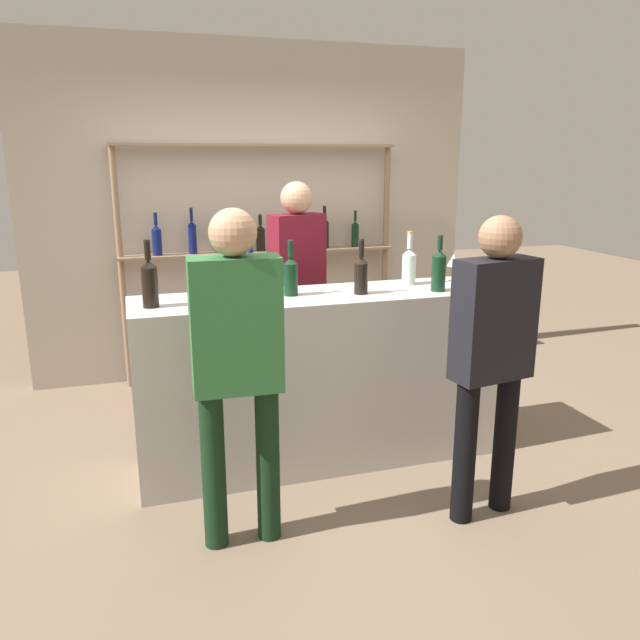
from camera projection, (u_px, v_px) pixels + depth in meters
name	position (u px, v px, depth m)	size (l,w,h in m)	color
ground_plane	(320.00, 457.00, 4.00)	(16.00, 16.00, 0.00)	#7A6651
bar_counter	(320.00, 378.00, 3.87)	(2.23, 0.57, 1.07)	#B7B2AD
back_wall	(256.00, 213.00, 5.39)	(3.83, 0.12, 2.80)	#B2A899
back_shelf	(260.00, 227.00, 5.25)	(2.34, 0.18, 1.97)	#897056
counter_bottle_0	(439.00, 269.00, 3.79)	(0.09, 0.09, 0.34)	black
counter_bottle_1	(361.00, 274.00, 3.71)	(0.08, 0.08, 0.33)	black
counter_bottle_2	(251.00, 274.00, 3.70)	(0.07, 0.07, 0.31)	#0F1956
counter_bottle_3	(291.00, 275.00, 3.67)	(0.08, 0.08, 0.33)	black
counter_bottle_4	(409.00, 265.00, 3.99)	(0.09, 0.09, 0.34)	silver
counter_bottle_5	(150.00, 282.00, 3.37)	(0.09, 0.09, 0.37)	black
wine_glass	(454.00, 261.00, 4.12)	(0.08, 0.08, 0.18)	silver
cork_jar	(235.00, 288.00, 3.59)	(0.14, 0.14, 0.13)	silver
server_behind_counter	(297.00, 278.00, 4.46)	(0.42, 0.28, 1.71)	black
customer_left	(237.00, 354.00, 2.89)	(0.42, 0.22, 1.65)	black
customer_right	(492.00, 346.00, 3.14)	(0.44, 0.25, 1.60)	black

